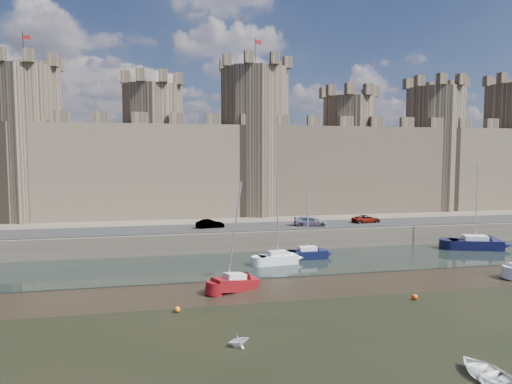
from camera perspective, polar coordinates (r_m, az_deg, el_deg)
ground at (r=29.87m, az=15.85°, el=-19.05°), size 160.00×160.00×0.00m
water_channel at (r=51.26m, az=3.18°, el=-8.79°), size 160.00×12.00×0.08m
quay at (r=85.82m, az=-3.03°, el=-2.55°), size 160.00×60.00×2.50m
road at (r=60.31m, az=0.73°, el=-4.33°), size 160.00×7.00×0.10m
castle at (r=73.21m, az=-2.13°, el=4.41°), size 108.50×11.00×29.00m
car_1 at (r=59.15m, az=-5.78°, el=-4.00°), size 3.71×1.62×1.19m
car_2 at (r=61.02m, az=6.86°, el=-3.69°), size 4.81×2.90×1.31m
car_3 at (r=65.35m, az=13.63°, el=-3.32°), size 4.06×2.04×1.10m
sailboat_1 at (r=53.04m, az=6.46°, el=-7.59°), size 4.48×1.81×8.92m
sailboat_2 at (r=50.21m, az=2.71°, el=-8.23°), size 4.43×2.14×9.20m
sailboat_3 at (r=64.20m, az=25.69°, el=-5.79°), size 6.72×4.26×10.99m
sailboat_4 at (r=41.06m, az=-2.66°, el=-11.21°), size 4.44×3.15×9.68m
dinghy_2 at (r=28.92m, az=26.80°, el=-19.44°), size 2.64×3.54×0.70m
dinghy_3 at (r=29.90m, az=-2.20°, el=-18.10°), size 1.54×1.38×0.72m
buoy_1 at (r=36.25m, az=-9.82°, el=-14.27°), size 0.44×0.44×0.44m
buoy_3 at (r=40.79m, az=19.22°, el=-12.28°), size 0.47×0.47×0.47m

